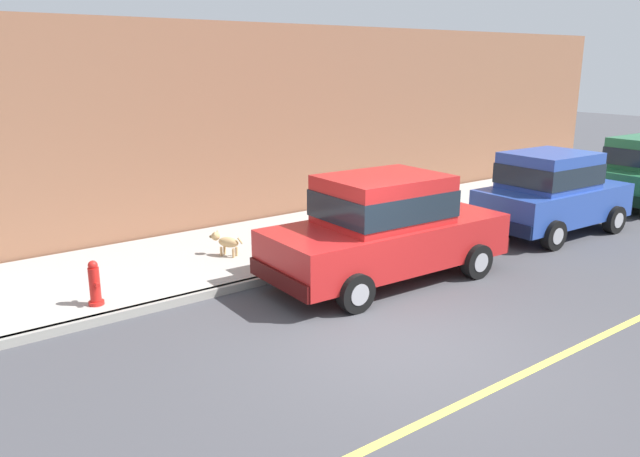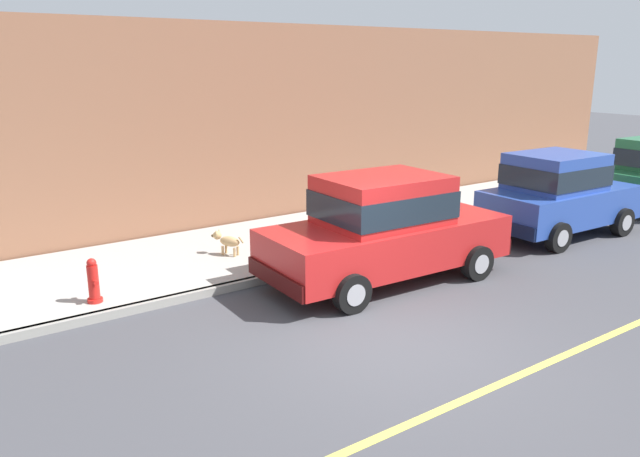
{
  "view_description": "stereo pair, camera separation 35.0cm",
  "coord_description": "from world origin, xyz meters",
  "px_view_note": "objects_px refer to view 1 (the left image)",
  "views": [
    {
      "loc": [
        5.72,
        -5.76,
        3.83
      ],
      "look_at": [
        -3.1,
        0.88,
        0.85
      ],
      "focal_mm": 34.8,
      "sensor_mm": 36.0,
      "label": 1
    },
    {
      "loc": [
        5.92,
        -5.47,
        3.83
      ],
      "look_at": [
        -3.1,
        0.88,
        0.85
      ],
      "focal_mm": 34.8,
      "sensor_mm": 36.0,
      "label": 2
    }
  ],
  "objects_px": {
    "car_red_sedan": "(385,227)",
    "dog_tan": "(226,241)",
    "fire_hydrant": "(95,284)",
    "car_blue_hatchback": "(551,192)"
  },
  "relations": [
    {
      "from": "car_red_sedan",
      "to": "dog_tan",
      "type": "bearing_deg",
      "value": -145.07
    },
    {
      "from": "dog_tan",
      "to": "fire_hydrant",
      "type": "relative_size",
      "value": 0.94
    },
    {
      "from": "fire_hydrant",
      "to": "dog_tan",
      "type": "bearing_deg",
      "value": 109.79
    },
    {
      "from": "car_red_sedan",
      "to": "dog_tan",
      "type": "relative_size",
      "value": 6.86
    },
    {
      "from": "car_red_sedan",
      "to": "car_blue_hatchback",
      "type": "distance_m",
      "value": 5.15
    },
    {
      "from": "car_blue_hatchback",
      "to": "dog_tan",
      "type": "xyz_separation_m",
      "value": [
        -2.55,
        -6.96,
        -0.55
      ]
    },
    {
      "from": "car_red_sedan",
      "to": "fire_hydrant",
      "type": "height_order",
      "value": "car_red_sedan"
    },
    {
      "from": "car_red_sedan",
      "to": "car_blue_hatchback",
      "type": "xyz_separation_m",
      "value": [
        -0.04,
        5.15,
        -0.01
      ]
    },
    {
      "from": "car_blue_hatchback",
      "to": "fire_hydrant",
      "type": "height_order",
      "value": "car_blue_hatchback"
    },
    {
      "from": "car_blue_hatchback",
      "to": "dog_tan",
      "type": "height_order",
      "value": "car_blue_hatchback"
    }
  ]
}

